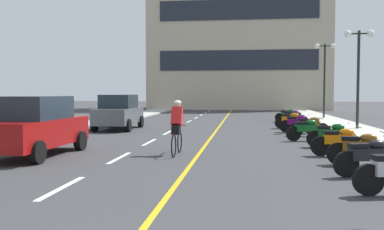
{
  "coord_description": "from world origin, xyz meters",
  "views": [
    {
      "loc": [
        1.66,
        -2.15,
        1.93
      ],
      "look_at": [
        -0.46,
        15.03,
        1.02
      ],
      "focal_mm": 39.86,
      "sensor_mm": 36.0,
      "label": 1
    }
  ],
  "objects_px": {
    "motorcycle_6": "(307,129)",
    "motorcycle_11": "(293,117)",
    "parked_car_mid": "(119,112)",
    "parked_car_near": "(35,126)",
    "motorcycle_10": "(295,118)",
    "motorcycle_12": "(288,115)",
    "motorcycle_4": "(340,141)",
    "motorcycle_9": "(291,120)",
    "motorcycle_5": "(332,135)",
    "cyclist_rider": "(177,126)",
    "motorcycle_7": "(310,126)",
    "motorcycle_8": "(298,123)",
    "street_lamp_far": "(325,64)",
    "motorcycle_3": "(361,148)",
    "street_lamp_mid": "(359,56)",
    "motorcycle_2": "(369,156)"
  },
  "relations": [
    {
      "from": "motorcycle_7",
      "to": "motorcycle_8",
      "type": "bearing_deg",
      "value": 101.21
    },
    {
      "from": "motorcycle_9",
      "to": "motorcycle_12",
      "type": "relative_size",
      "value": 0.97
    },
    {
      "from": "motorcycle_9",
      "to": "motorcycle_10",
      "type": "xyz_separation_m",
      "value": [
        0.4,
        1.91,
        0.0
      ]
    },
    {
      "from": "motorcycle_6",
      "to": "parked_car_mid",
      "type": "bearing_deg",
      "value": 154.5
    },
    {
      "from": "motorcycle_2",
      "to": "motorcycle_8",
      "type": "xyz_separation_m",
      "value": [
        -0.32,
        10.72,
        0.0
      ]
    },
    {
      "from": "motorcycle_3",
      "to": "motorcycle_6",
      "type": "distance_m",
      "value": 5.75
    },
    {
      "from": "motorcycle_10",
      "to": "motorcycle_12",
      "type": "relative_size",
      "value": 0.96
    },
    {
      "from": "motorcycle_3",
      "to": "cyclist_rider",
      "type": "relative_size",
      "value": 0.96
    },
    {
      "from": "cyclist_rider",
      "to": "motorcycle_7",
      "type": "bearing_deg",
      "value": 51.22
    },
    {
      "from": "motorcycle_5",
      "to": "motorcycle_6",
      "type": "relative_size",
      "value": 1.02
    },
    {
      "from": "parked_car_near",
      "to": "motorcycle_12",
      "type": "bearing_deg",
      "value": 60.05
    },
    {
      "from": "motorcycle_4",
      "to": "motorcycle_9",
      "type": "xyz_separation_m",
      "value": [
        -0.41,
        9.78,
        0.0
      ]
    },
    {
      "from": "street_lamp_far",
      "to": "motorcycle_12",
      "type": "distance_m",
      "value": 5.86
    },
    {
      "from": "street_lamp_far",
      "to": "motorcycle_2",
      "type": "height_order",
      "value": "street_lamp_far"
    },
    {
      "from": "motorcycle_3",
      "to": "motorcycle_7",
      "type": "relative_size",
      "value": 1.0
    },
    {
      "from": "motorcycle_2",
      "to": "motorcycle_5",
      "type": "relative_size",
      "value": 0.99
    },
    {
      "from": "motorcycle_8",
      "to": "motorcycle_10",
      "type": "height_order",
      "value": "same"
    },
    {
      "from": "street_lamp_mid",
      "to": "motorcycle_2",
      "type": "xyz_separation_m",
      "value": [
        -2.82,
        -12.2,
        -3.28
      ]
    },
    {
      "from": "motorcycle_9",
      "to": "motorcycle_11",
      "type": "xyz_separation_m",
      "value": [
        0.45,
        3.35,
        0.0
      ]
    },
    {
      "from": "street_lamp_far",
      "to": "motorcycle_2",
      "type": "relative_size",
      "value": 3.21
    },
    {
      "from": "motorcycle_4",
      "to": "motorcycle_10",
      "type": "bearing_deg",
      "value": 90.01
    },
    {
      "from": "motorcycle_6",
      "to": "motorcycle_9",
      "type": "xyz_separation_m",
      "value": [
        -0.01,
        5.69,
        0.0
      ]
    },
    {
      "from": "street_lamp_far",
      "to": "motorcycle_11",
      "type": "bearing_deg",
      "value": -117.45
    },
    {
      "from": "motorcycle_5",
      "to": "motorcycle_10",
      "type": "bearing_deg",
      "value": 90.97
    },
    {
      "from": "motorcycle_4",
      "to": "motorcycle_11",
      "type": "height_order",
      "value": "same"
    },
    {
      "from": "street_lamp_mid",
      "to": "motorcycle_10",
      "type": "distance_m",
      "value": 5.04
    },
    {
      "from": "parked_car_near",
      "to": "motorcycle_4",
      "type": "distance_m",
      "value": 9.27
    },
    {
      "from": "motorcycle_6",
      "to": "motorcycle_7",
      "type": "relative_size",
      "value": 0.97
    },
    {
      "from": "parked_car_near",
      "to": "motorcycle_8",
      "type": "height_order",
      "value": "parked_car_near"
    },
    {
      "from": "motorcycle_4",
      "to": "motorcycle_5",
      "type": "bearing_deg",
      "value": 85.27
    },
    {
      "from": "motorcycle_6",
      "to": "motorcycle_11",
      "type": "bearing_deg",
      "value": 87.25
    },
    {
      "from": "street_lamp_far",
      "to": "motorcycle_11",
      "type": "relative_size",
      "value": 3.18
    },
    {
      "from": "parked_car_near",
      "to": "motorcycle_10",
      "type": "bearing_deg",
      "value": 54.07
    },
    {
      "from": "street_lamp_mid",
      "to": "motorcycle_12",
      "type": "height_order",
      "value": "street_lamp_mid"
    },
    {
      "from": "motorcycle_4",
      "to": "motorcycle_8",
      "type": "distance_m",
      "value": 7.6
    },
    {
      "from": "motorcycle_5",
      "to": "motorcycle_9",
      "type": "relative_size",
      "value": 1.02
    },
    {
      "from": "motorcycle_4",
      "to": "motorcycle_11",
      "type": "relative_size",
      "value": 1.01
    },
    {
      "from": "motorcycle_12",
      "to": "cyclist_rider",
      "type": "xyz_separation_m",
      "value": [
        -4.92,
        -15.14,
        0.41
      ]
    },
    {
      "from": "motorcycle_8",
      "to": "motorcycle_11",
      "type": "distance_m",
      "value": 5.56
    },
    {
      "from": "street_lamp_far",
      "to": "motorcycle_7",
      "type": "bearing_deg",
      "value": -102.78
    },
    {
      "from": "motorcycle_11",
      "to": "cyclist_rider",
      "type": "xyz_separation_m",
      "value": [
        -4.99,
        -13.37,
        0.41
      ]
    },
    {
      "from": "cyclist_rider",
      "to": "motorcycle_4",
      "type": "bearing_deg",
      "value": 2.68
    },
    {
      "from": "motorcycle_5",
      "to": "parked_car_near",
      "type": "bearing_deg",
      "value": -162.37
    },
    {
      "from": "motorcycle_6",
      "to": "motorcycle_8",
      "type": "bearing_deg",
      "value": 89.01
    },
    {
      "from": "motorcycle_9",
      "to": "motorcycle_11",
      "type": "distance_m",
      "value": 3.38
    },
    {
      "from": "street_lamp_mid",
      "to": "motorcycle_4",
      "type": "relative_size",
      "value": 2.9
    },
    {
      "from": "parked_car_near",
      "to": "motorcycle_7",
      "type": "xyz_separation_m",
      "value": [
        9.2,
        6.93,
        -0.44
      ]
    },
    {
      "from": "parked_car_mid",
      "to": "motorcycle_8",
      "type": "height_order",
      "value": "parked_car_mid"
    },
    {
      "from": "parked_car_mid",
      "to": "parked_car_near",
      "type": "bearing_deg",
      "value": -88.83
    },
    {
      "from": "motorcycle_2",
      "to": "motorcycle_6",
      "type": "bearing_deg",
      "value": 92.98
    }
  ]
}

